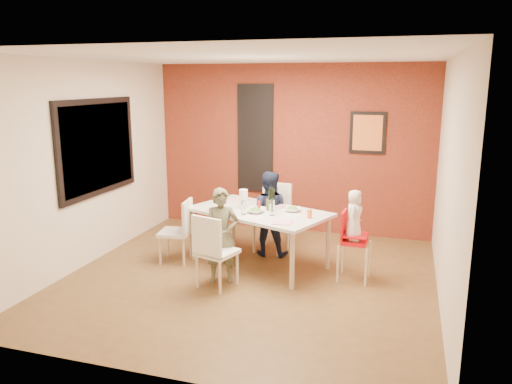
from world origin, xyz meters
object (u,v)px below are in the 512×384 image
(child_far, at_px, (268,213))
(high_chair, at_px, (351,239))
(chair_far, at_px, (274,213))
(dining_table, at_px, (259,215))
(child_near, at_px, (222,236))
(chair_left, at_px, (180,228))
(wine_bottle, at_px, (271,200))
(chair_near, at_px, (213,248))
(paper_towel_roll, at_px, (243,199))
(toddler, at_px, (354,215))

(child_far, bearing_deg, high_chair, 151.29)
(high_chair, bearing_deg, chair_far, 58.35)
(dining_table, xyz_separation_m, child_near, (-0.26, -0.71, -0.10))
(chair_left, relative_size, wine_bottle, 2.84)
(chair_left, relative_size, high_chair, 0.99)
(dining_table, height_order, child_far, child_far)
(chair_near, bearing_deg, paper_towel_roll, -77.20)
(chair_near, bearing_deg, child_far, -86.18)
(toddler, bearing_deg, dining_table, 87.60)
(chair_near, height_order, chair_left, chair_near)
(wine_bottle, bearing_deg, chair_near, -114.90)
(child_near, bearing_deg, toddler, 1.23)
(dining_table, distance_m, child_near, 0.76)
(child_far, bearing_deg, toddler, 151.59)
(child_near, bearing_deg, high_chair, 1.53)
(child_near, height_order, toddler, child_near)
(child_far, height_order, toddler, child_far)
(paper_towel_roll, bearing_deg, chair_left, -162.63)
(child_near, bearing_deg, child_far, 57.74)
(high_chair, bearing_deg, child_near, 111.94)
(child_near, bearing_deg, chair_left, 130.59)
(toddler, bearing_deg, chair_near, 121.76)
(child_near, bearing_deg, chair_near, -113.70)
(chair_near, relative_size, chair_left, 1.04)
(chair_left, relative_size, paper_towel_roll, 3.34)
(chair_left, height_order, high_chair, high_chair)
(high_chair, distance_m, paper_towel_roll, 1.52)
(child_far, relative_size, paper_towel_roll, 4.65)
(high_chair, xyz_separation_m, child_far, (-1.23, 0.57, 0.08))
(high_chair, distance_m, wine_bottle, 1.16)
(child_near, bearing_deg, dining_table, 51.24)
(toddler, relative_size, wine_bottle, 2.05)
(dining_table, distance_m, child_far, 0.41)
(chair_near, xyz_separation_m, child_far, (0.30, 1.35, 0.10))
(chair_far, bearing_deg, paper_towel_roll, -103.16)
(wine_bottle, bearing_deg, paper_towel_roll, 179.97)
(child_near, distance_m, paper_towel_roll, 0.79)
(chair_far, height_order, wine_bottle, wine_bottle)
(chair_far, distance_m, paper_towel_roll, 0.75)
(chair_far, xyz_separation_m, high_chair, (1.21, -0.81, -0.02))
(high_chair, height_order, child_far, child_far)
(chair_left, height_order, toddler, toddler)
(high_chair, bearing_deg, paper_towel_roll, 84.83)
(child_near, relative_size, wine_bottle, 3.85)
(high_chair, height_order, paper_towel_roll, paper_towel_roll)
(chair_near, distance_m, child_far, 1.38)
(chair_far, xyz_separation_m, child_near, (-0.29, -1.35, 0.04))
(chair_far, bearing_deg, chair_left, -131.71)
(dining_table, bearing_deg, child_far, 88.17)
(chair_far, height_order, child_far, child_far)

